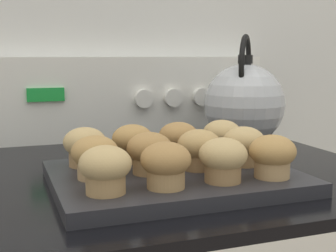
# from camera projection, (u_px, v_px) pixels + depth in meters

# --- Properties ---
(wall_back) EXTENTS (8.00, 0.05, 2.40)m
(wall_back) POSITION_uv_depth(u_px,v_px,m) (111.00, 22.00, 1.19)
(wall_back) COLOR silver
(wall_back) RESTS_ON ground_plane
(control_panel) EXTENTS (0.78, 0.07, 0.20)m
(control_panel) POSITION_uv_depth(u_px,v_px,m) (118.00, 98.00, 1.17)
(control_panel) COLOR white
(control_panel) RESTS_ON stove_range
(muffin_pan) EXTENTS (0.39, 0.30, 0.02)m
(muffin_pan) POSITION_uv_depth(u_px,v_px,m) (173.00, 178.00, 0.76)
(muffin_pan) COLOR #28282D
(muffin_pan) RESTS_ON stove_range
(muffin_r0_c0) EXTENTS (0.07, 0.07, 0.07)m
(muffin_r0_c0) POSITION_uv_depth(u_px,v_px,m) (105.00, 169.00, 0.63)
(muffin_r0_c0) COLOR tan
(muffin_r0_c0) RESTS_ON muffin_pan
(muffin_r0_c1) EXTENTS (0.07, 0.07, 0.07)m
(muffin_r0_c1) POSITION_uv_depth(u_px,v_px,m) (166.00, 164.00, 0.66)
(muffin_r0_c1) COLOR tan
(muffin_r0_c1) RESTS_ON muffin_pan
(muffin_r0_c2) EXTENTS (0.07, 0.07, 0.07)m
(muffin_r0_c2) POSITION_uv_depth(u_px,v_px,m) (223.00, 159.00, 0.69)
(muffin_r0_c2) COLOR #A37A4C
(muffin_r0_c2) RESTS_ON muffin_pan
(muffin_r0_c3) EXTENTS (0.07, 0.07, 0.07)m
(muffin_r0_c3) POSITION_uv_depth(u_px,v_px,m) (272.00, 155.00, 0.72)
(muffin_r0_c3) COLOR tan
(muffin_r0_c3) RESTS_ON muffin_pan
(muffin_r1_c0) EXTENTS (0.07, 0.07, 0.07)m
(muffin_r1_c0) POSITION_uv_depth(u_px,v_px,m) (95.00, 156.00, 0.71)
(muffin_r1_c0) COLOR tan
(muffin_r1_c0) RESTS_ON muffin_pan
(muffin_r1_c1) EXTENTS (0.07, 0.07, 0.07)m
(muffin_r1_c1) POSITION_uv_depth(u_px,v_px,m) (149.00, 152.00, 0.74)
(muffin_r1_c1) COLOR tan
(muffin_r1_c1) RESTS_ON muffin_pan
(muffin_r1_c2) EXTENTS (0.07, 0.07, 0.07)m
(muffin_r1_c2) POSITION_uv_depth(u_px,v_px,m) (199.00, 149.00, 0.77)
(muffin_r1_c2) COLOR #A37A4C
(muffin_r1_c2) RESTS_ON muffin_pan
(muffin_r1_c3) EXTENTS (0.07, 0.07, 0.07)m
(muffin_r1_c3) POSITION_uv_depth(u_px,v_px,m) (244.00, 145.00, 0.80)
(muffin_r1_c3) COLOR tan
(muffin_r1_c3) RESTS_ON muffin_pan
(muffin_r2_c0) EXTENTS (0.07, 0.07, 0.07)m
(muffin_r2_c0) POSITION_uv_depth(u_px,v_px,m) (85.00, 146.00, 0.79)
(muffin_r2_c0) COLOR #A37A4C
(muffin_r2_c0) RESTS_ON muffin_pan
(muffin_r2_c1) EXTENTS (0.07, 0.07, 0.07)m
(muffin_r2_c1) POSITION_uv_depth(u_px,v_px,m) (133.00, 142.00, 0.82)
(muffin_r2_c1) COLOR #A37A4C
(muffin_r2_c1) RESTS_ON muffin_pan
(muffin_r2_c2) EXTENTS (0.07, 0.07, 0.07)m
(muffin_r2_c2) POSITION_uv_depth(u_px,v_px,m) (178.00, 139.00, 0.85)
(muffin_r2_c2) COLOR tan
(muffin_r2_c2) RESTS_ON muffin_pan
(muffin_r2_c3) EXTENTS (0.07, 0.07, 0.07)m
(muffin_r2_c3) POSITION_uv_depth(u_px,v_px,m) (222.00, 137.00, 0.88)
(muffin_r2_c3) COLOR tan
(muffin_r2_c3) RESTS_ON muffin_pan
(tea_kettle) EXTENTS (0.19, 0.21, 0.26)m
(tea_kettle) POSITION_uv_depth(u_px,v_px,m) (244.00, 103.00, 1.10)
(tea_kettle) COLOR silver
(tea_kettle) RESTS_ON stove_range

